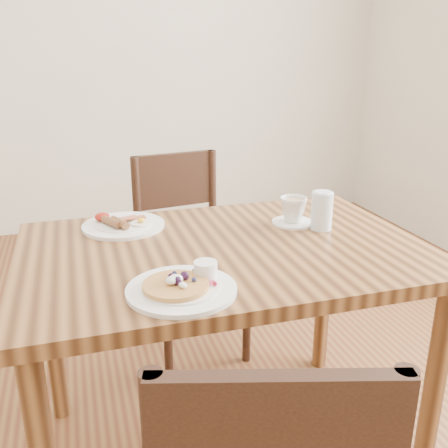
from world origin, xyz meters
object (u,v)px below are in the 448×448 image
dining_table (224,276)px  chair_far (187,246)px  pancake_plate (183,286)px  teacup_saucer (293,212)px  water_glass (322,211)px  breakfast_plate (122,224)px

dining_table → chair_far: bearing=87.1°
dining_table → pancake_plate: 0.33m
dining_table → teacup_saucer: bearing=24.6°
chair_far → pancake_plate: (-0.22, -0.93, 0.27)m
pancake_plate → water_glass: (0.53, 0.31, 0.05)m
dining_table → water_glass: size_ratio=9.67×
pancake_plate → breakfast_plate: (-0.09, 0.52, -0.00)m
dining_table → breakfast_plate: bearing=136.5°
breakfast_plate → teacup_saucer: size_ratio=1.93×
dining_table → chair_far: 0.69m
teacup_saucer → chair_far: bearing=114.6°
pancake_plate → teacup_saucer: (0.47, 0.39, 0.03)m
breakfast_plate → teacup_saucer: 0.57m
water_glass → teacup_saucer: bearing=131.6°
pancake_plate → dining_table: bearing=54.5°
chair_far → breakfast_plate: size_ratio=3.26×
teacup_saucer → water_glass: bearing=-48.4°
chair_far → water_glass: size_ratio=7.09×
dining_table → water_glass: water_glass is taller
breakfast_plate → pancake_plate: bearing=-80.1°
dining_table → pancake_plate: (-0.18, -0.26, 0.11)m
breakfast_plate → water_glass: (0.62, -0.20, 0.05)m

